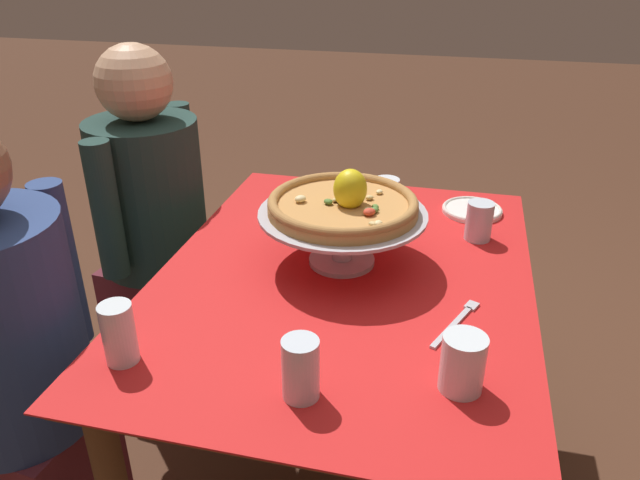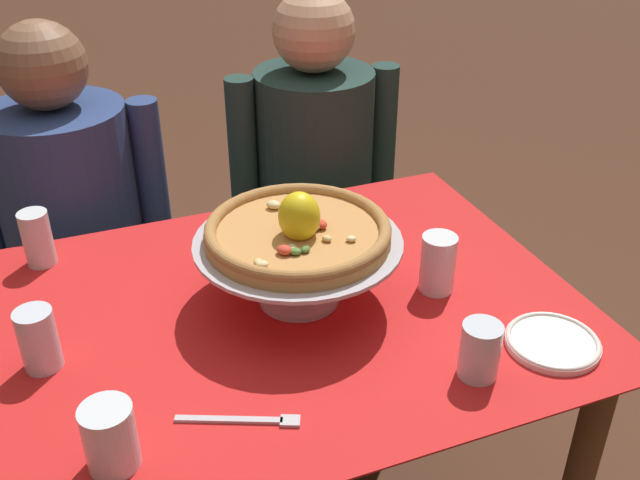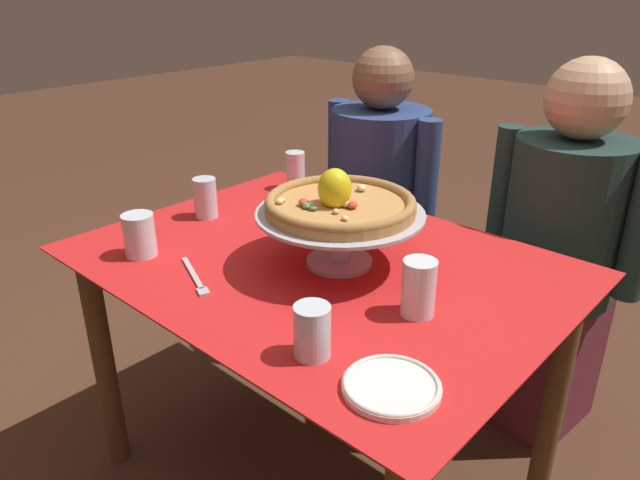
{
  "view_description": "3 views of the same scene",
  "coord_description": "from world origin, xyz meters",
  "px_view_note": "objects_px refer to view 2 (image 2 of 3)",
  "views": [
    {
      "loc": [
        -1.23,
        -0.24,
        1.45
      ],
      "look_at": [
        0.06,
        0.07,
        0.77
      ],
      "focal_mm": 33.96,
      "sensor_mm": 36.0,
      "label": 1
    },
    {
      "loc": [
        -0.34,
        -1.1,
        1.56
      ],
      "look_at": [
        0.1,
        0.04,
        0.83
      ],
      "focal_mm": 40.46,
      "sensor_mm": 36.0,
      "label": 2
    },
    {
      "loc": [
        0.89,
        -0.98,
        1.37
      ],
      "look_at": [
        0.01,
        -0.01,
        0.78
      ],
      "focal_mm": 33.29,
      "sensor_mm": 36.0,
      "label": 3
    }
  ],
  "objects_px": {
    "water_glass_front_left": "(111,440)",
    "diner_left": "(77,240)",
    "water_glass_back_left": "(38,242)",
    "dinner_fork": "(245,420)",
    "pizza": "(298,230)",
    "side_plate": "(553,342)",
    "water_glass_front_right": "(479,354)",
    "water_glass_side_left": "(39,343)",
    "diner_right": "(314,196)",
    "pizza_stand": "(298,255)",
    "water_glass_side_right": "(437,267)"
  },
  "relations": [
    {
      "from": "diner_left",
      "to": "diner_right",
      "type": "xyz_separation_m",
      "value": [
        0.69,
        -0.01,
        0.01
      ]
    },
    {
      "from": "pizza_stand",
      "to": "side_plate",
      "type": "relative_size",
      "value": 2.35
    },
    {
      "from": "water_glass_front_left",
      "to": "dinner_fork",
      "type": "relative_size",
      "value": 0.57
    },
    {
      "from": "dinner_fork",
      "to": "diner_left",
      "type": "relative_size",
      "value": 0.17
    },
    {
      "from": "water_glass_side_right",
      "to": "dinner_fork",
      "type": "xyz_separation_m",
      "value": [
        -0.47,
        -0.22,
        -0.05
      ]
    },
    {
      "from": "water_glass_front_left",
      "to": "dinner_fork",
      "type": "xyz_separation_m",
      "value": [
        0.21,
        0.01,
        -0.05
      ]
    },
    {
      "from": "side_plate",
      "to": "diner_right",
      "type": "xyz_separation_m",
      "value": [
        -0.09,
        0.98,
        -0.16
      ]
    },
    {
      "from": "pizza",
      "to": "dinner_fork",
      "type": "relative_size",
      "value": 1.85
    },
    {
      "from": "pizza_stand",
      "to": "dinner_fork",
      "type": "xyz_separation_m",
      "value": [
        -0.2,
        -0.29,
        -0.1
      ]
    },
    {
      "from": "side_plate",
      "to": "diner_left",
      "type": "relative_size",
      "value": 0.15
    },
    {
      "from": "water_glass_front_right",
      "to": "side_plate",
      "type": "xyz_separation_m",
      "value": [
        0.17,
        0.02,
        -0.04
      ]
    },
    {
      "from": "pizza",
      "to": "diner_left",
      "type": "distance_m",
      "value": 0.85
    },
    {
      "from": "water_glass_side_left",
      "to": "water_glass_back_left",
      "type": "xyz_separation_m",
      "value": [
        0.02,
        0.36,
        0.0
      ]
    },
    {
      "from": "water_glass_back_left",
      "to": "dinner_fork",
      "type": "bearing_deg",
      "value": -65.87
    },
    {
      "from": "diner_left",
      "to": "diner_right",
      "type": "relative_size",
      "value": 0.98
    },
    {
      "from": "water_glass_side_left",
      "to": "diner_left",
      "type": "relative_size",
      "value": 0.1
    },
    {
      "from": "water_glass_front_right",
      "to": "water_glass_side_left",
      "type": "bearing_deg",
      "value": 156.98
    },
    {
      "from": "water_glass_side_right",
      "to": "diner_right",
      "type": "relative_size",
      "value": 0.1
    },
    {
      "from": "pizza_stand",
      "to": "water_glass_front_right",
      "type": "height_order",
      "value": "pizza_stand"
    },
    {
      "from": "water_glass_front_left",
      "to": "water_glass_back_left",
      "type": "relative_size",
      "value": 0.89
    },
    {
      "from": "pizza",
      "to": "dinner_fork",
      "type": "xyz_separation_m",
      "value": [
        -0.2,
        -0.29,
        -0.16
      ]
    },
    {
      "from": "pizza_stand",
      "to": "water_glass_back_left",
      "type": "bearing_deg",
      "value": 145.19
    },
    {
      "from": "dinner_fork",
      "to": "diner_right",
      "type": "distance_m",
      "value": 1.09
    },
    {
      "from": "pizza",
      "to": "water_glass_front_left",
      "type": "bearing_deg",
      "value": -143.48
    },
    {
      "from": "water_glass_front_right",
      "to": "diner_right",
      "type": "xyz_separation_m",
      "value": [
        0.08,
        1.0,
        -0.19
      ]
    },
    {
      "from": "pizza",
      "to": "water_glass_back_left",
      "type": "relative_size",
      "value": 2.9
    },
    {
      "from": "pizza_stand",
      "to": "water_glass_side_left",
      "type": "relative_size",
      "value": 3.46
    },
    {
      "from": "side_plate",
      "to": "diner_left",
      "type": "xyz_separation_m",
      "value": [
        -0.78,
        0.99,
        -0.17
      ]
    },
    {
      "from": "water_glass_side_right",
      "to": "water_glass_back_left",
      "type": "relative_size",
      "value": 1.0
    },
    {
      "from": "pizza",
      "to": "water_glass_back_left",
      "type": "bearing_deg",
      "value": 145.04
    },
    {
      "from": "water_glass_front_left",
      "to": "diner_left",
      "type": "relative_size",
      "value": 0.1
    },
    {
      "from": "water_glass_front_left",
      "to": "water_glass_front_right",
      "type": "height_order",
      "value": "water_glass_front_left"
    },
    {
      "from": "pizza",
      "to": "diner_right",
      "type": "bearing_deg",
      "value": 66.65
    },
    {
      "from": "water_glass_front_left",
      "to": "water_glass_front_right",
      "type": "relative_size",
      "value": 1.05
    },
    {
      "from": "dinner_fork",
      "to": "pizza_stand",
      "type": "bearing_deg",
      "value": 55.69
    },
    {
      "from": "water_glass_side_right",
      "to": "water_glass_side_left",
      "type": "relative_size",
      "value": 1.05
    },
    {
      "from": "pizza",
      "to": "dinner_fork",
      "type": "bearing_deg",
      "value": -124.39
    },
    {
      "from": "water_glass_side_right",
      "to": "pizza",
      "type": "bearing_deg",
      "value": 166.13
    },
    {
      "from": "water_glass_side_left",
      "to": "water_glass_front_right",
      "type": "xyz_separation_m",
      "value": [
        0.7,
        -0.3,
        -0.01
      ]
    },
    {
      "from": "water_glass_front_right",
      "to": "water_glass_back_left",
      "type": "height_order",
      "value": "water_glass_back_left"
    },
    {
      "from": "pizza_stand",
      "to": "water_glass_side_left",
      "type": "distance_m",
      "value": 0.49
    },
    {
      "from": "side_plate",
      "to": "dinner_fork",
      "type": "height_order",
      "value": "side_plate"
    },
    {
      "from": "pizza_stand",
      "to": "water_glass_side_right",
      "type": "distance_m",
      "value": 0.29
    },
    {
      "from": "water_glass_front_right",
      "to": "diner_left",
      "type": "xyz_separation_m",
      "value": [
        -0.61,
        1.01,
        -0.2
      ]
    },
    {
      "from": "pizza_stand",
      "to": "water_glass_front_left",
      "type": "xyz_separation_m",
      "value": [
        -0.4,
        -0.3,
        -0.05
      ]
    },
    {
      "from": "water_glass_side_left",
      "to": "water_glass_front_right",
      "type": "relative_size",
      "value": 1.12
    },
    {
      "from": "water_glass_side_right",
      "to": "water_glass_side_left",
      "type": "height_order",
      "value": "water_glass_side_right"
    },
    {
      "from": "pizza_stand",
      "to": "water_glass_side_right",
      "type": "relative_size",
      "value": 3.3
    },
    {
      "from": "side_plate",
      "to": "dinner_fork",
      "type": "bearing_deg",
      "value": 177.92
    },
    {
      "from": "side_plate",
      "to": "diner_left",
      "type": "distance_m",
      "value": 1.27
    }
  ]
}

